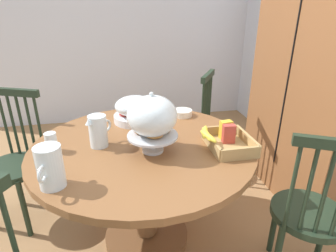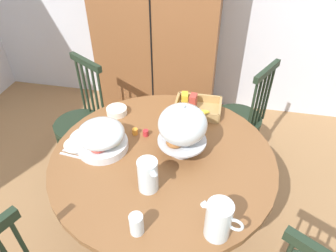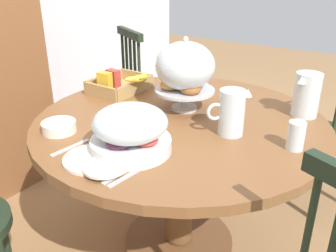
# 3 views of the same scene
# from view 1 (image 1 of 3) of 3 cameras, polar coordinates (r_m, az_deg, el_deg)

# --- Properties ---
(ground_plane) EXTENTS (10.00, 10.00, 0.00)m
(ground_plane) POSITION_cam_1_polar(r_m,az_deg,el_deg) (2.05, -6.67, -23.53)
(ground_plane) COLOR #997047
(wall_left) EXTENTS (0.06, 4.32, 2.60)m
(wall_left) POSITION_cam_1_polar(r_m,az_deg,el_deg) (3.87, -5.50, 20.30)
(wall_left) COLOR silver
(wall_left) RESTS_ON ground_plane
(wooden_armoire) EXTENTS (1.18, 0.60, 1.96)m
(wooden_armoire) POSITION_cam_1_polar(r_m,az_deg,el_deg) (2.46, 28.69, 8.53)
(wooden_armoire) COLOR brown
(wooden_armoire) RESTS_ON ground_plane
(dining_table) EXTENTS (1.31, 1.31, 0.74)m
(dining_table) POSITION_cam_1_polar(r_m,az_deg,el_deg) (1.77, -4.84, -9.13)
(dining_table) COLOR brown
(dining_table) RESTS_ON ground_plane
(windsor_chair_by_cabinet) EXTENTS (0.45, 0.45, 0.97)m
(windsor_chair_by_cabinet) POSITION_cam_1_polar(r_m,az_deg,el_deg) (1.75, 26.82, -16.06)
(windsor_chair_by_cabinet) COLOR #1E2D1E
(windsor_chair_by_cabinet) RESTS_ON ground_plane
(windsor_chair_facing_door) EXTENTS (0.46, 0.46, 0.97)m
(windsor_chair_facing_door) POSITION_cam_1_polar(r_m,az_deg,el_deg) (2.60, 4.63, -0.41)
(windsor_chair_facing_door) COLOR #1E2D1E
(windsor_chair_facing_door) RESTS_ON ground_plane
(windsor_chair_far_side) EXTENTS (0.44, 0.44, 0.97)m
(windsor_chair_far_side) POSITION_cam_1_polar(r_m,az_deg,el_deg) (2.27, -28.45, -7.05)
(windsor_chair_far_side) COLOR #1E2D1E
(windsor_chair_far_side) RESTS_ON ground_plane
(pastry_stand_with_dome) EXTENTS (0.28, 0.28, 0.34)m
(pastry_stand_with_dome) POSITION_cam_1_polar(r_m,az_deg,el_deg) (1.50, -3.23, 1.62)
(pastry_stand_with_dome) COLOR silver
(pastry_stand_with_dome) RESTS_ON dining_table
(fruit_platter_covered) EXTENTS (0.30, 0.30, 0.18)m
(fruit_platter_covered) POSITION_cam_1_polar(r_m,az_deg,el_deg) (1.97, -6.72, 3.32)
(fruit_platter_covered) COLOR silver
(fruit_platter_covered) RESTS_ON dining_table
(orange_juice_pitcher) EXTENTS (0.20, 0.12, 0.20)m
(orange_juice_pitcher) POSITION_cam_1_polar(r_m,az_deg,el_deg) (1.35, -22.77, -8.01)
(orange_juice_pitcher) COLOR silver
(orange_juice_pitcher) RESTS_ON dining_table
(milk_pitcher) EXTENTS (0.15, 0.15, 0.19)m
(milk_pitcher) POSITION_cam_1_polar(r_m,az_deg,el_deg) (1.65, -13.98, -1.27)
(milk_pitcher) COLOR silver
(milk_pitcher) RESTS_ON dining_table
(cereal_basket) EXTENTS (0.32, 0.30, 0.12)m
(cereal_basket) POSITION_cam_1_polar(r_m,az_deg,el_deg) (1.65, 11.66, -2.71)
(cereal_basket) COLOR tan
(cereal_basket) RESTS_ON dining_table
(china_plate_large) EXTENTS (0.22, 0.22, 0.01)m
(china_plate_large) POSITION_cam_1_polar(r_m,az_deg,el_deg) (2.12, -5.19, 2.58)
(china_plate_large) COLOR white
(china_plate_large) RESTS_ON dining_table
(china_plate_small) EXTENTS (0.15, 0.15, 0.01)m
(china_plate_small) POSITION_cam_1_polar(r_m,az_deg,el_deg) (2.14, -7.53, 3.00)
(china_plate_small) COLOR white
(china_plate_small) RESTS_ON china_plate_large
(cereal_bowl) EXTENTS (0.14, 0.14, 0.04)m
(cereal_bowl) POSITION_cam_1_polar(r_m,az_deg,el_deg) (2.08, 2.99, 2.69)
(cereal_bowl) COLOR white
(cereal_bowl) RESTS_ON dining_table
(drinking_glass) EXTENTS (0.06, 0.06, 0.11)m
(drinking_glass) POSITION_cam_1_polar(r_m,az_deg,el_deg) (1.69, -22.64, -3.05)
(drinking_glass) COLOR silver
(drinking_glass) RESTS_ON dining_table
(jam_jar_strawberry) EXTENTS (0.04, 0.04, 0.04)m
(jam_jar_strawberry) POSITION_cam_1_polar(r_m,az_deg,el_deg) (1.81, -0.81, -0.57)
(jam_jar_strawberry) COLOR #B7282D
(jam_jar_strawberry) RESTS_ON dining_table
(jam_jar_apricot) EXTENTS (0.04, 0.04, 0.04)m
(jam_jar_apricot) POSITION_cam_1_polar(r_m,az_deg,el_deg) (1.87, -1.21, 0.27)
(jam_jar_apricot) COLOR orange
(jam_jar_apricot) RESTS_ON dining_table
(table_knife) EXTENTS (0.17, 0.03, 0.01)m
(table_knife) POSITION_cam_1_polar(r_m,az_deg,el_deg) (2.13, -8.96, 2.37)
(table_knife) COLOR silver
(table_knife) RESTS_ON dining_table
(dinner_fork) EXTENTS (0.17, 0.03, 0.01)m
(dinner_fork) POSITION_cam_1_polar(r_m,az_deg,el_deg) (2.13, -9.76, 2.34)
(dinner_fork) COLOR silver
(dinner_fork) RESTS_ON dining_table
(soup_spoon) EXTENTS (0.17, 0.03, 0.01)m
(soup_spoon) POSITION_cam_1_polar(r_m,az_deg,el_deg) (2.13, -1.41, 2.64)
(soup_spoon) COLOR silver
(soup_spoon) RESTS_ON dining_table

